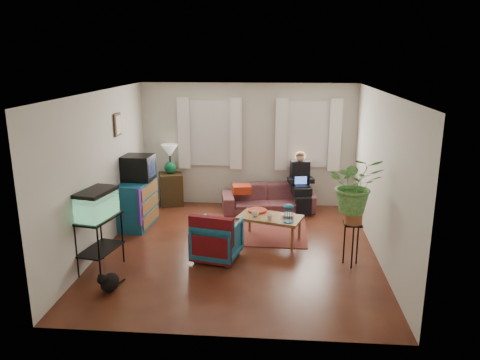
# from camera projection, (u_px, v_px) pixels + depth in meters

# --- Properties ---
(floor) EXTENTS (4.50, 5.00, 0.01)m
(floor) POSITION_uv_depth(u_px,v_px,m) (238.00, 250.00, 7.82)
(floor) COLOR #4F2B14
(floor) RESTS_ON ground
(ceiling) EXTENTS (4.50, 5.00, 0.01)m
(ceiling) POSITION_uv_depth(u_px,v_px,m) (238.00, 92.00, 7.15)
(ceiling) COLOR white
(ceiling) RESTS_ON wall_back
(wall_back) EXTENTS (4.50, 0.01, 2.60)m
(wall_back) POSITION_uv_depth(u_px,v_px,m) (248.00, 145.00, 9.89)
(wall_back) COLOR silver
(wall_back) RESTS_ON floor
(wall_front) EXTENTS (4.50, 0.01, 2.60)m
(wall_front) POSITION_uv_depth(u_px,v_px,m) (218.00, 231.00, 5.08)
(wall_front) COLOR silver
(wall_front) RESTS_ON floor
(wall_left) EXTENTS (0.01, 5.00, 2.60)m
(wall_left) POSITION_uv_depth(u_px,v_px,m) (101.00, 172.00, 7.66)
(wall_left) COLOR silver
(wall_left) RESTS_ON floor
(wall_right) EXTENTS (0.01, 5.00, 2.60)m
(wall_right) POSITION_uv_depth(u_px,v_px,m) (381.00, 177.00, 7.31)
(wall_right) COLOR silver
(wall_right) RESTS_ON floor
(window_left) EXTENTS (1.08, 0.04, 1.38)m
(window_left) POSITION_uv_depth(u_px,v_px,m) (210.00, 133.00, 9.87)
(window_left) COLOR white
(window_left) RESTS_ON wall_back
(window_right) EXTENTS (1.08, 0.04, 1.38)m
(window_right) POSITION_uv_depth(u_px,v_px,m) (308.00, 134.00, 9.71)
(window_right) COLOR white
(window_right) RESTS_ON wall_back
(curtains_left) EXTENTS (1.36, 0.06, 1.50)m
(curtains_left) POSITION_uv_depth(u_px,v_px,m) (210.00, 134.00, 9.79)
(curtains_left) COLOR white
(curtains_left) RESTS_ON wall_back
(curtains_right) EXTENTS (1.36, 0.06, 1.50)m
(curtains_right) POSITION_uv_depth(u_px,v_px,m) (308.00, 135.00, 9.63)
(curtains_right) COLOR white
(curtains_right) RESTS_ON wall_back
(picture_frame) EXTENTS (0.04, 0.32, 0.40)m
(picture_frame) POSITION_uv_depth(u_px,v_px,m) (118.00, 125.00, 8.31)
(picture_frame) COLOR #3D2616
(picture_frame) RESTS_ON wall_left
(area_rug) EXTENTS (2.03, 1.64, 0.01)m
(area_rug) POSITION_uv_depth(u_px,v_px,m) (252.00, 230.00, 8.69)
(area_rug) COLOR brown
(area_rug) RESTS_ON floor
(sofa) EXTENTS (1.98, 1.05, 0.74)m
(sofa) POSITION_uv_depth(u_px,v_px,m) (268.00, 194.00, 9.67)
(sofa) COLOR brown
(sofa) RESTS_ON floor
(seated_person) EXTENTS (0.56, 0.65, 1.12)m
(seated_person) POSITION_uv_depth(u_px,v_px,m) (300.00, 184.00, 9.67)
(seated_person) COLOR black
(seated_person) RESTS_ON sofa
(side_table) EXTENTS (0.60, 0.60, 0.70)m
(side_table) POSITION_uv_depth(u_px,v_px,m) (171.00, 189.00, 10.10)
(side_table) COLOR #3E2C17
(side_table) RESTS_ON floor
(table_lamp) EXTENTS (0.45, 0.45, 0.64)m
(table_lamp) POSITION_uv_depth(u_px,v_px,m) (170.00, 160.00, 9.93)
(table_lamp) COLOR white
(table_lamp) RESTS_ON side_table
(dresser) EXTENTS (0.55, 1.01, 0.88)m
(dresser) POSITION_uv_depth(u_px,v_px,m) (137.00, 204.00, 8.81)
(dresser) COLOR #136B75
(dresser) RESTS_ON floor
(crt_tv) EXTENTS (0.57, 0.52, 0.47)m
(crt_tv) POSITION_uv_depth(u_px,v_px,m) (138.00, 168.00, 8.73)
(crt_tv) COLOR black
(crt_tv) RESTS_ON dresser
(aquarium_stand) EXTENTS (0.55, 0.81, 0.83)m
(aquarium_stand) POSITION_uv_depth(u_px,v_px,m) (100.00, 244.00, 7.00)
(aquarium_stand) COLOR black
(aquarium_stand) RESTS_ON floor
(aquarium) EXTENTS (0.50, 0.74, 0.44)m
(aquarium) POSITION_uv_depth(u_px,v_px,m) (97.00, 204.00, 6.84)
(aquarium) COLOR #7FD899
(aquarium) RESTS_ON aquarium_stand
(black_cat) EXTENTS (0.35, 0.42, 0.31)m
(black_cat) POSITION_uv_depth(u_px,v_px,m) (110.00, 281.00, 6.42)
(black_cat) COLOR black
(black_cat) RESTS_ON floor
(armchair) EXTENTS (0.80, 0.77, 0.70)m
(armchair) POSITION_uv_depth(u_px,v_px,m) (217.00, 238.00, 7.41)
(armchair) COLOR #115D69
(armchair) RESTS_ON floor
(serape_throw) EXTENTS (0.72, 0.31, 0.58)m
(serape_throw) POSITION_uv_depth(u_px,v_px,m) (211.00, 235.00, 7.12)
(serape_throw) COLOR #9E0A0A
(serape_throw) RESTS_ON armchair
(coffee_table) EXTENTS (1.20, 0.89, 0.45)m
(coffee_table) POSITION_uv_depth(u_px,v_px,m) (270.00, 228.00, 8.16)
(coffee_table) COLOR brown
(coffee_table) RESTS_ON floor
(cup_a) EXTENTS (0.15, 0.15, 0.10)m
(cup_a) POSITION_uv_depth(u_px,v_px,m) (255.00, 214.00, 8.09)
(cup_a) COLOR white
(cup_a) RESTS_ON coffee_table
(cup_b) EXTENTS (0.12, 0.12, 0.09)m
(cup_b) POSITION_uv_depth(u_px,v_px,m) (270.00, 217.00, 7.92)
(cup_b) COLOR beige
(cup_b) RESTS_ON coffee_table
(bowl) EXTENTS (0.27, 0.27, 0.05)m
(bowl) POSITION_uv_depth(u_px,v_px,m) (288.00, 215.00, 8.07)
(bowl) COLOR white
(bowl) RESTS_ON coffee_table
(snack_tray) EXTENTS (0.42, 0.42, 0.04)m
(snack_tray) POSITION_uv_depth(u_px,v_px,m) (257.00, 211.00, 8.34)
(snack_tray) COLOR #B21414
(snack_tray) RESTS_ON coffee_table
(birdcage) EXTENTS (0.22, 0.22, 0.31)m
(birdcage) POSITION_uv_depth(u_px,v_px,m) (289.00, 213.00, 7.79)
(birdcage) COLOR #115B6B
(birdcage) RESTS_ON coffee_table
(plant_stand) EXTENTS (0.29, 0.29, 0.69)m
(plant_stand) POSITION_uv_depth(u_px,v_px,m) (351.00, 244.00, 7.16)
(plant_stand) COLOR black
(plant_stand) RESTS_ON floor
(potted_plant) EXTENTS (0.79, 0.68, 0.87)m
(potted_plant) POSITION_uv_depth(u_px,v_px,m) (355.00, 193.00, 6.95)
(potted_plant) COLOR #599947
(potted_plant) RESTS_ON plant_stand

